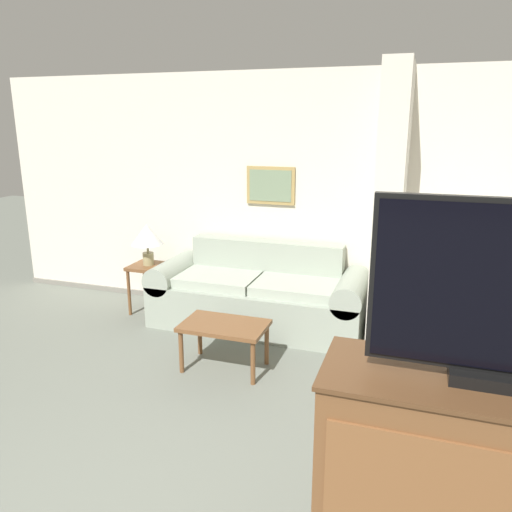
{
  "coord_description": "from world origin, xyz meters",
  "views": [
    {
      "loc": [
        1.32,
        -1.44,
        2.09
      ],
      "look_at": [
        0.1,
        2.2,
        1.05
      ],
      "focal_mm": 35.0,
      "sensor_mm": 36.0,
      "label": 1
    }
  ],
  "objects_px": {
    "coffee_table": "(224,329)",
    "backpack": "(508,297)",
    "couch": "(258,296)",
    "tv": "(492,294)",
    "table_lamp": "(147,236)",
    "tv_dresser": "(465,504)"
  },
  "relations": [
    {
      "from": "tv",
      "to": "table_lamp",
      "type": "bearing_deg",
      "value": 138.29
    },
    {
      "from": "coffee_table",
      "to": "tv_dresser",
      "type": "relative_size",
      "value": 0.6
    },
    {
      "from": "couch",
      "to": "coffee_table",
      "type": "xyz_separation_m",
      "value": [
        0.03,
        -1.01,
        0.04
      ]
    },
    {
      "from": "couch",
      "to": "table_lamp",
      "type": "height_order",
      "value": "table_lamp"
    },
    {
      "from": "couch",
      "to": "tv_dresser",
      "type": "height_order",
      "value": "tv_dresser"
    },
    {
      "from": "coffee_table",
      "to": "tv",
      "type": "relative_size",
      "value": 0.82
    },
    {
      "from": "tv_dresser",
      "to": "couch",
      "type": "bearing_deg",
      "value": 123.14
    },
    {
      "from": "couch",
      "to": "coffee_table",
      "type": "height_order",
      "value": "couch"
    },
    {
      "from": "coffee_table",
      "to": "tv_dresser",
      "type": "bearing_deg",
      "value": -44.66
    },
    {
      "from": "table_lamp",
      "to": "tv",
      "type": "bearing_deg",
      "value": -41.71
    },
    {
      "from": "coffee_table",
      "to": "tv",
      "type": "bearing_deg",
      "value": -44.64
    },
    {
      "from": "coffee_table",
      "to": "table_lamp",
      "type": "height_order",
      "value": "table_lamp"
    },
    {
      "from": "backpack",
      "to": "tv",
      "type": "bearing_deg",
      "value": -100.89
    },
    {
      "from": "couch",
      "to": "tv_dresser",
      "type": "relative_size",
      "value": 1.83
    },
    {
      "from": "coffee_table",
      "to": "backpack",
      "type": "bearing_deg",
      "value": 13.14
    },
    {
      "from": "couch",
      "to": "backpack",
      "type": "xyz_separation_m",
      "value": [
        2.26,
        -0.49,
        0.41
      ]
    },
    {
      "from": "couch",
      "to": "tv_dresser",
      "type": "distance_m",
      "value": 3.33
    },
    {
      "from": "couch",
      "to": "coffee_table",
      "type": "bearing_deg",
      "value": -88.56
    },
    {
      "from": "tv",
      "to": "backpack",
      "type": "height_order",
      "value": "tv"
    },
    {
      "from": "coffee_table",
      "to": "backpack",
      "type": "xyz_separation_m",
      "value": [
        2.23,
        0.52,
        0.38
      ]
    },
    {
      "from": "couch",
      "to": "tv",
      "type": "height_order",
      "value": "tv"
    },
    {
      "from": "couch",
      "to": "tv",
      "type": "bearing_deg",
      "value": -56.86
    }
  ]
}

